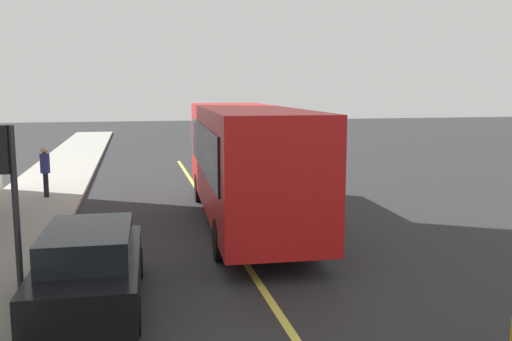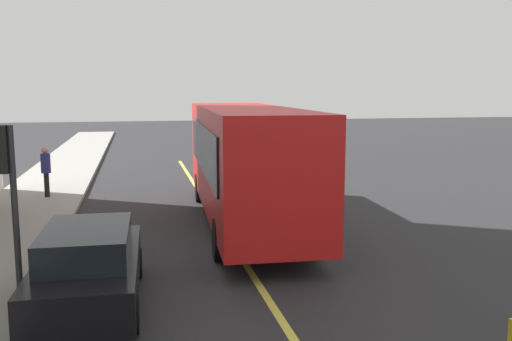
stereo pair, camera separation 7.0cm
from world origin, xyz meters
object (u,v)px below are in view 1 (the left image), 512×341
bus (245,158)px  car_black (90,268)px  pedestrian_by_curb (45,167)px  traffic_light (4,169)px

bus → car_black: bus is taller
pedestrian_by_curb → car_black: bearing=-167.8°
bus → pedestrian_by_curb: 8.02m
bus → pedestrian_by_curb: size_ratio=6.14×
bus → traffic_light: (-5.05, 5.61, 0.55)m
traffic_light → pedestrian_by_curb: (9.86, 0.76, -1.28)m
car_black → bus: bearing=-35.3°
bus → car_black: 7.19m
bus → car_black: size_ratio=2.58×
traffic_light → bus: bearing=-48.0°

